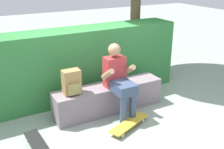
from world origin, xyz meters
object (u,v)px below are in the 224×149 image
person_skater (119,78)px  backpack_on_bench (72,83)px  bench_main (109,98)px  skateboard_beside_bench (38,145)px  skateboard_near_person (129,123)px

person_skater → backpack_on_bench: bearing=164.8°
bench_main → backpack_on_bench: size_ratio=4.91×
skateboard_beside_bench → backpack_on_bench: bearing=36.2°
bench_main → person_skater: (0.08, -0.21, 0.43)m
bench_main → skateboard_near_person: 0.69m
skateboard_near_person → skateboard_beside_bench: 1.42m
backpack_on_bench → bench_main: bearing=0.8°
person_skater → skateboard_beside_bench: (-1.48, -0.33, -0.60)m
skateboard_near_person → skateboard_beside_bench: size_ratio=1.01×
person_skater → skateboard_beside_bench: bearing=-167.3°
skateboard_near_person → bench_main: bearing=90.9°
skateboard_near_person → backpack_on_bench: 1.12m
bench_main → backpack_on_bench: bearing=-179.2°
person_skater → skateboard_beside_bench: 1.63m
bench_main → person_skater: person_skater is taller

